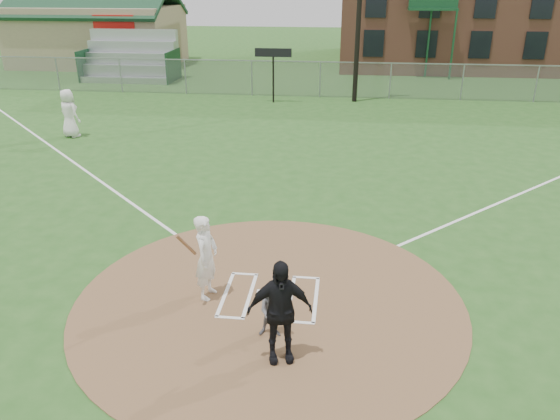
# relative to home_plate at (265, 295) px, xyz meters

# --- Properties ---
(ground) EXTENTS (140.00, 140.00, 0.00)m
(ground) POSITION_rel_home_plate_xyz_m (0.11, -0.17, -0.03)
(ground) COLOR #26531C
(ground) RESTS_ON ground
(dirt_circle) EXTENTS (8.40, 8.40, 0.02)m
(dirt_circle) POSITION_rel_home_plate_xyz_m (0.11, -0.17, -0.02)
(dirt_circle) COLOR brown
(dirt_circle) RESTS_ON ground
(home_plate) EXTENTS (0.43, 0.43, 0.03)m
(home_plate) POSITION_rel_home_plate_xyz_m (0.00, 0.00, 0.00)
(home_plate) COLOR white
(home_plate) RESTS_ON dirt_circle
(foul_line_first) EXTENTS (17.04, 17.04, 0.01)m
(foul_line_first) POSITION_rel_home_plate_xyz_m (9.11, 8.83, -0.03)
(foul_line_first) COLOR white
(foul_line_first) RESTS_ON ground
(foul_line_third) EXTENTS (17.04, 17.04, 0.01)m
(foul_line_third) POSITION_rel_home_plate_xyz_m (-8.89, 8.83, -0.03)
(foul_line_third) COLOR white
(foul_line_third) RESTS_ON ground
(catcher) EXTENTS (0.57, 0.45, 1.12)m
(catcher) POSITION_rel_home_plate_xyz_m (0.34, -1.39, 0.55)
(catcher) COLOR slate
(catcher) RESTS_ON dirt_circle
(umpire) EXTENTS (1.26, 0.74, 2.01)m
(umpire) POSITION_rel_home_plate_xyz_m (0.55, -2.06, 0.99)
(umpire) COLOR black
(umpire) RESTS_ON dirt_circle
(ondeck_player) EXTENTS (1.20, 1.04, 2.07)m
(ondeck_player) POSITION_rel_home_plate_xyz_m (-10.28, 11.95, 1.00)
(ondeck_player) COLOR white
(ondeck_player) RESTS_ON ground
(batters_boxes) EXTENTS (2.08, 1.88, 0.01)m
(batters_boxes) POSITION_rel_home_plate_xyz_m (0.11, -0.02, -0.01)
(batters_boxes) COLOR white
(batters_boxes) RESTS_ON dirt_circle
(batter_at_plate) EXTENTS (0.72, 1.07, 1.90)m
(batter_at_plate) POSITION_rel_home_plate_xyz_m (-1.25, -0.13, 0.94)
(batter_at_plate) COLOR white
(batter_at_plate) RESTS_ON dirt_circle
(outfield_fence) EXTENTS (56.08, 0.08, 2.03)m
(outfield_fence) POSITION_rel_home_plate_xyz_m (0.11, 21.83, 0.98)
(outfield_fence) COLOR slate
(outfield_fence) RESTS_ON ground
(bleachers) EXTENTS (6.08, 3.20, 3.20)m
(bleachers) POSITION_rel_home_plate_xyz_m (-12.89, 26.03, 1.56)
(bleachers) COLOR #B7BABF
(bleachers) RESTS_ON ground
(clubhouse) EXTENTS (12.20, 8.71, 6.23)m
(clubhouse) POSITION_rel_home_plate_xyz_m (-17.89, 32.83, 2.36)
(clubhouse) COLOR tan
(clubhouse) RESTS_ON ground
(scoreboard_sign) EXTENTS (2.00, 0.10, 2.93)m
(scoreboard_sign) POSITION_rel_home_plate_xyz_m (-2.39, 20.03, 2.35)
(scoreboard_sign) COLOR black
(scoreboard_sign) RESTS_ON ground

